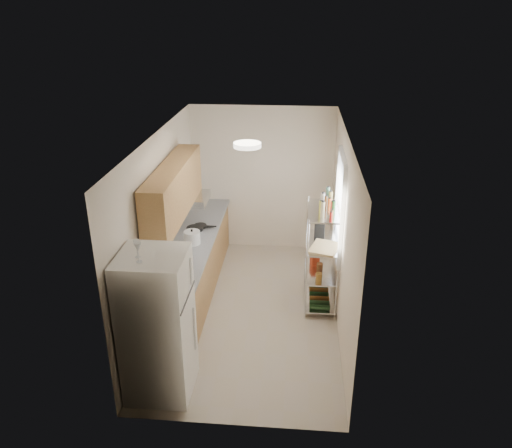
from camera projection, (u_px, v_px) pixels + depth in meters
The scene contains 16 objects.
room at pixel (250, 230), 6.83m from camera, with size 2.52×4.42×2.62m.
counter_run at pixel (194, 267), 7.64m from camera, with size 0.63×3.51×0.90m.
upper_cabinets at pixel (174, 190), 6.80m from camera, with size 0.33×2.20×0.72m, color tan.
range_hood at pixel (191, 199), 7.69m from camera, with size 0.50×0.60×0.12m, color #B7BABC.
window at pixel (340, 207), 6.95m from camera, with size 0.06×1.00×1.46m, color white.
bakers_rack at pixel (322, 236), 7.10m from camera, with size 0.45×0.90×1.73m.
ceiling_dome at pixel (247, 145), 6.05m from camera, with size 0.34×0.34×0.06m, color white.
refrigerator at pixel (157, 325), 5.52m from camera, with size 0.72×0.72×1.75m, color white.
wine_glass_a at pixel (138, 252), 4.99m from camera, with size 0.08×0.08×0.21m, color silver, non-canonical shape.
wine_glass_b at pixel (137, 249), 5.09m from camera, with size 0.07×0.07×0.19m, color silver, non-canonical shape.
rice_cooker at pixel (192, 237), 7.32m from camera, with size 0.24×0.24×0.19m, color white.
frying_pan_large at pixel (195, 229), 7.80m from camera, with size 0.26×0.26×0.05m, color black.
frying_pan_small at pixel (200, 226), 7.90m from camera, with size 0.20×0.20×0.04m, color black.
cutting_board at pixel (325, 248), 6.94m from camera, with size 0.36×0.46×0.03m, color tan.
espresso_machine at pixel (320, 227), 7.31m from camera, with size 0.15×0.22×0.26m, color black.
storage_bag at pixel (315, 259), 7.45m from camera, with size 0.11×0.16×0.18m, color #AF3115.
Camera 1 is at (0.61, -6.19, 4.11)m, focal length 35.00 mm.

